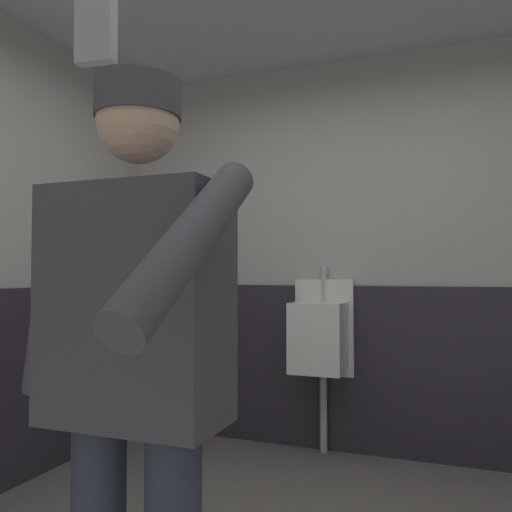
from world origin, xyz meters
TOP-DOWN VIEW (x-y plane):
  - wall_back at (0.00, 1.84)m, footprint 4.11×0.12m
  - wainscot_band_back at (0.00, 1.77)m, footprint 3.51×0.03m
  - urinal_solo at (-0.26, 1.62)m, footprint 0.40×0.34m
  - person at (-0.19, -0.58)m, footprint 0.67×0.60m
  - cell_phone at (0.08, -1.08)m, footprint 0.06×0.02m

SIDE VIEW (x-z plane):
  - wainscot_band_back at x=0.00m, z-range 0.00..1.11m
  - urinal_solo at x=-0.26m, z-range 0.16..1.40m
  - person at x=-0.19m, z-range 0.15..1.83m
  - wall_back at x=0.00m, z-range 0.00..2.66m
  - cell_phone at x=0.08m, z-range 1.49..1.60m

